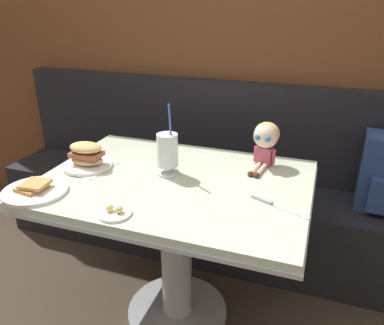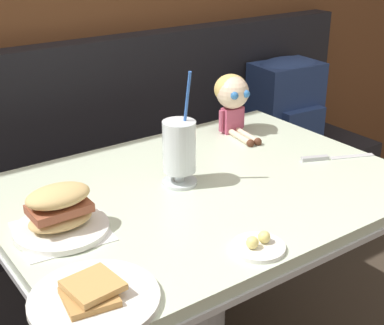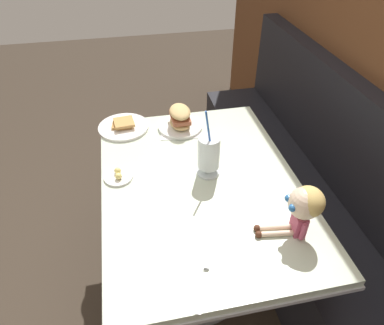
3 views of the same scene
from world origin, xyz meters
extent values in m
cube|color=brown|center=(0.00, 1.05, 1.20)|extent=(4.40, 0.08, 2.40)
cube|color=black|center=(0.00, 0.77, 0.23)|extent=(2.60, 0.48, 0.45)
cube|color=black|center=(0.00, 0.96, 0.73)|extent=(2.60, 0.10, 0.55)
cube|color=beige|center=(0.00, 0.18, 0.72)|extent=(1.10, 0.80, 0.03)
cube|color=#B7BABF|center=(0.00, 0.18, 0.70)|extent=(1.11, 0.81, 0.02)
cylinder|color=#A5A8AD|center=(0.00, 0.18, 0.37)|extent=(0.14, 0.14, 0.65)
cylinder|color=gray|center=(0.00, 0.18, 0.02)|extent=(0.48, 0.48, 0.04)
cylinder|color=white|center=(-0.47, -0.11, 0.75)|extent=(0.25, 0.25, 0.01)
cube|color=#B78447|center=(-0.48, -0.11, 0.76)|extent=(0.11, 0.11, 0.01)
cube|color=tan|center=(-0.47, -0.10, 0.78)|extent=(0.10, 0.10, 0.01)
cylinder|color=silver|center=(-0.05, 0.22, 0.74)|extent=(0.10, 0.10, 0.01)
cylinder|color=silver|center=(-0.05, 0.22, 0.77)|extent=(0.03, 0.03, 0.03)
cylinder|color=silver|center=(-0.05, 0.22, 0.85)|extent=(0.09, 0.09, 0.14)
cylinder|color=pink|center=(-0.05, 0.22, 0.84)|extent=(0.08, 0.08, 0.12)
cylinder|color=blue|center=(-0.03, 0.22, 0.95)|extent=(0.01, 0.04, 0.22)
cube|color=white|center=(-0.41, 0.17, 0.74)|extent=(0.22, 0.22, 0.00)
cylinder|color=white|center=(-0.41, 0.17, 0.75)|extent=(0.22, 0.22, 0.01)
ellipsoid|color=tan|center=(-0.41, 0.17, 0.77)|extent=(0.15, 0.10, 0.04)
cube|color=#995138|center=(-0.41, 0.17, 0.80)|extent=(0.14, 0.09, 0.02)
ellipsoid|color=tan|center=(-0.41, 0.17, 0.83)|extent=(0.15, 0.10, 0.04)
cylinder|color=white|center=(-0.09, -0.15, 0.74)|extent=(0.12, 0.12, 0.01)
sphere|color=#F4E07A|center=(-0.11, -0.15, 0.76)|extent=(0.03, 0.03, 0.03)
sphere|color=#F4E07A|center=(-0.08, -0.15, 0.76)|extent=(0.03, 0.03, 0.03)
cube|color=silver|center=(0.49, 0.07, 0.74)|extent=(0.14, 0.07, 0.00)
cube|color=#B2B5BA|center=(0.37, 0.12, 0.75)|extent=(0.09, 0.05, 0.01)
cube|color=#B74C6B|center=(0.32, 0.46, 0.78)|extent=(0.07, 0.05, 0.08)
sphere|color=beige|center=(0.32, 0.46, 0.88)|extent=(0.11, 0.11, 0.11)
ellipsoid|color=#D8B766|center=(0.32, 0.47, 0.89)|extent=(0.13, 0.12, 0.10)
sphere|color=#2D6BB2|center=(0.29, 0.41, 0.88)|extent=(0.03, 0.03, 0.03)
sphere|color=#2D6BB2|center=(0.34, 0.40, 0.88)|extent=(0.03, 0.03, 0.03)
cylinder|color=beige|center=(0.30, 0.38, 0.75)|extent=(0.04, 0.12, 0.02)
cylinder|color=beige|center=(0.33, 0.37, 0.75)|extent=(0.04, 0.12, 0.02)
sphere|color=#4C2819|center=(0.29, 0.32, 0.75)|extent=(0.03, 0.03, 0.03)
sphere|color=#4C2819|center=(0.32, 0.31, 0.75)|extent=(0.03, 0.03, 0.03)
cylinder|color=#B74C6B|center=(0.28, 0.46, 0.79)|extent=(0.02, 0.02, 0.07)
cylinder|color=#B74C6B|center=(0.36, 0.45, 0.79)|extent=(0.02, 0.02, 0.07)
camera|label=1|loc=(0.55, -1.15, 1.44)|focal=35.86mm
camera|label=2|loc=(-0.81, -0.91, 1.40)|focal=51.97mm
camera|label=3|loc=(1.04, -0.07, 1.70)|focal=32.78mm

